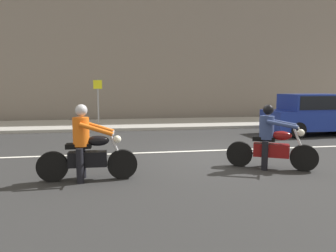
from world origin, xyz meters
name	(u,v)px	position (x,y,z in m)	size (l,w,h in m)	color
ground_plane	(215,157)	(0.00, 0.00, 0.00)	(80.00, 80.00, 0.00)	#282828
sidewalk_slab	(168,123)	(0.00, 8.00, 0.07)	(40.00, 4.40, 0.14)	#99968E
building_facade	(159,3)	(0.00, 11.40, 7.22)	(40.00, 1.40, 14.44)	slate
lane_marking_stripe	(227,150)	(0.69, 0.90, 0.00)	(18.00, 0.14, 0.01)	silver
motorcycle_with_rider_denim_blue	(271,143)	(0.94, -1.44, 0.64)	(1.95, 1.12, 1.57)	black
motorcycle_with_rider_orange_stripe	(87,150)	(-3.39, -1.69, 0.66)	(2.10, 0.70, 1.63)	black
parked_sedan_cobalt_blue	(314,114)	(5.50, 3.48, 0.88)	(4.22, 1.82, 1.72)	navy
street_sign_post	(98,97)	(-3.68, 7.93, 1.52)	(0.44, 0.08, 2.26)	gray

